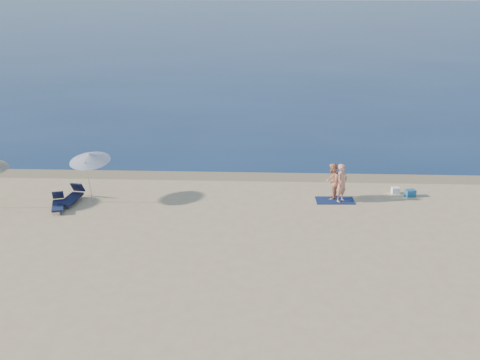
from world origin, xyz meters
name	(u,v)px	position (x,y,z in m)	size (l,w,h in m)	color
sea	(263,26)	(0.00, 100.00, 0.00)	(240.00, 160.00, 0.01)	#0C224C
wet_sand_strip	(252,176)	(0.00, 19.40, 0.00)	(240.00, 1.60, 0.00)	#847254
person_left	(342,183)	(4.24, 16.01, 0.92)	(0.67, 0.44, 1.84)	tan
person_right	(332,181)	(3.83, 16.36, 0.88)	(0.85, 0.66, 1.76)	tan
beach_towel	(335,200)	(3.97, 16.08, 0.01)	(1.79, 0.99, 0.03)	#0E1A47
white_bag	(395,190)	(7.01, 17.16, 0.16)	(0.36, 0.31, 0.31)	white
blue_cooler	(410,193)	(7.64, 16.80, 0.17)	(0.47, 0.34, 0.34)	#1C5D98
umbrella_near	(90,158)	(-7.44, 15.62, 2.12)	(2.25, 2.27, 2.49)	silver
lounger_left	(58,204)	(-8.76, 14.54, 0.25)	(0.92, 1.63, 0.68)	#161D3E
lounger_right	(72,197)	(-8.34, 15.32, 0.29)	(0.82, 1.84, 0.78)	#131736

